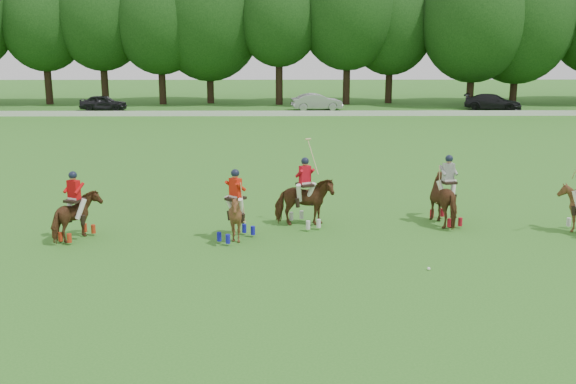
{
  "coord_description": "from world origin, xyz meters",
  "views": [
    {
      "loc": [
        0.19,
        -15.87,
        6.13
      ],
      "look_at": [
        0.39,
        4.2,
        1.4
      ],
      "focal_mm": 40.0,
      "sensor_mm": 36.0,
      "label": 1
    }
  ],
  "objects_px": {
    "polo_red_a": "(76,216)",
    "polo_red_c": "(236,215)",
    "car_left": "(103,103)",
    "polo_stripe_a": "(447,199)",
    "car_mid": "(317,102)",
    "car_right": "(493,102)",
    "polo_red_b": "(305,202)",
    "polo_ball": "(429,269)"
  },
  "relations": [
    {
      "from": "polo_red_a",
      "to": "polo_red_c",
      "type": "distance_m",
      "value": 5.05
    },
    {
      "from": "car_left",
      "to": "polo_stripe_a",
      "type": "relative_size",
      "value": 1.72
    },
    {
      "from": "car_mid",
      "to": "car_right",
      "type": "relative_size",
      "value": 0.91
    },
    {
      "from": "car_left",
      "to": "polo_red_c",
      "type": "distance_m",
      "value": 41.66
    },
    {
      "from": "polo_red_a",
      "to": "car_left",
      "type": "bearing_deg",
      "value": 103.91
    },
    {
      "from": "polo_red_b",
      "to": "polo_red_c",
      "type": "xyz_separation_m",
      "value": [
        -2.22,
        -1.58,
        -0.04
      ]
    },
    {
      "from": "car_right",
      "to": "car_mid",
      "type": "bearing_deg",
      "value": 114.6
    },
    {
      "from": "polo_ball",
      "to": "polo_red_c",
      "type": "bearing_deg",
      "value": 153.01
    },
    {
      "from": "polo_red_a",
      "to": "car_right",
      "type": "bearing_deg",
      "value": 56.49
    },
    {
      "from": "car_mid",
      "to": "car_right",
      "type": "bearing_deg",
      "value": -98.26
    },
    {
      "from": "polo_stripe_a",
      "to": "car_mid",
      "type": "bearing_deg",
      "value": 93.75
    },
    {
      "from": "car_left",
      "to": "polo_red_a",
      "type": "bearing_deg",
      "value": -165.23
    },
    {
      "from": "car_left",
      "to": "polo_ball",
      "type": "distance_m",
      "value": 46.38
    },
    {
      "from": "car_left",
      "to": "car_mid",
      "type": "relative_size",
      "value": 0.9
    },
    {
      "from": "polo_red_a",
      "to": "polo_ball",
      "type": "height_order",
      "value": "polo_red_a"
    },
    {
      "from": "polo_red_b",
      "to": "polo_ball",
      "type": "relative_size",
      "value": 32.26
    },
    {
      "from": "polo_red_b",
      "to": "polo_red_c",
      "type": "height_order",
      "value": "polo_red_b"
    },
    {
      "from": "polo_red_b",
      "to": "polo_red_c",
      "type": "relative_size",
      "value": 1.27
    },
    {
      "from": "car_left",
      "to": "polo_stripe_a",
      "type": "height_order",
      "value": "polo_stripe_a"
    },
    {
      "from": "polo_red_b",
      "to": "polo_stripe_a",
      "type": "height_order",
      "value": "polo_red_b"
    },
    {
      "from": "car_right",
      "to": "polo_red_b",
      "type": "relative_size",
      "value": 1.73
    },
    {
      "from": "car_left",
      "to": "car_mid",
      "type": "bearing_deg",
      "value": -89.14
    },
    {
      "from": "polo_red_a",
      "to": "polo_red_c",
      "type": "bearing_deg",
      "value": -1.54
    },
    {
      "from": "polo_red_a",
      "to": "polo_stripe_a",
      "type": "relative_size",
      "value": 0.92
    },
    {
      "from": "car_right",
      "to": "polo_red_c",
      "type": "relative_size",
      "value": 2.2
    },
    {
      "from": "car_left",
      "to": "polo_red_a",
      "type": "xyz_separation_m",
      "value": [
        9.62,
        -38.85,
        0.08
      ]
    },
    {
      "from": "polo_red_c",
      "to": "polo_stripe_a",
      "type": "relative_size",
      "value": 0.95
    },
    {
      "from": "car_right",
      "to": "polo_stripe_a",
      "type": "bearing_deg",
      "value": -175.49
    },
    {
      "from": "car_mid",
      "to": "polo_red_a",
      "type": "bearing_deg",
      "value": 157.73
    },
    {
      "from": "car_left",
      "to": "car_right",
      "type": "distance_m",
      "value": 35.34
    },
    {
      "from": "car_mid",
      "to": "polo_stripe_a",
      "type": "height_order",
      "value": "polo_stripe_a"
    },
    {
      "from": "car_right",
      "to": "polo_red_b",
      "type": "height_order",
      "value": "polo_red_b"
    },
    {
      "from": "polo_ball",
      "to": "car_left",
      "type": "bearing_deg",
      "value": 115.74
    },
    {
      "from": "car_mid",
      "to": "polo_red_c",
      "type": "distance_m",
      "value": 39.26
    },
    {
      "from": "car_left",
      "to": "car_right",
      "type": "xyz_separation_m",
      "value": [
        35.34,
        0.0,
        0.02
      ]
    },
    {
      "from": "polo_red_b",
      "to": "car_left",
      "type": "bearing_deg",
      "value": 114.29
    },
    {
      "from": "polo_red_a",
      "to": "polo_ball",
      "type": "relative_size",
      "value": 24.45
    },
    {
      "from": "polo_red_c",
      "to": "car_mid",
      "type": "bearing_deg",
      "value": 83.2
    },
    {
      "from": "polo_red_a",
      "to": "polo_ball",
      "type": "xyz_separation_m",
      "value": [
        10.52,
        -2.92,
        -0.74
      ]
    },
    {
      "from": "car_left",
      "to": "polo_red_c",
      "type": "bearing_deg",
      "value": -158.52
    },
    {
      "from": "car_right",
      "to": "polo_ball",
      "type": "bearing_deg",
      "value": -175.4
    },
    {
      "from": "car_right",
      "to": "car_left",
      "type": "bearing_deg",
      "value": 114.6
    }
  ]
}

